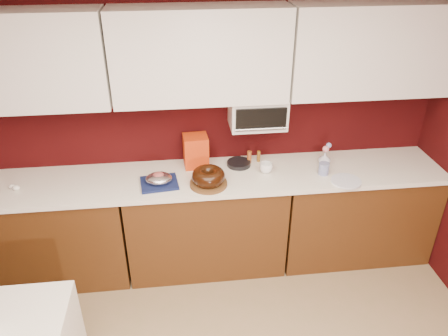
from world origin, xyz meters
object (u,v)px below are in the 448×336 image
at_px(bundt_cake, 208,176).
at_px(flower_vase, 325,158).
at_px(coffee_mug, 266,167).
at_px(pandoro_box, 196,151).
at_px(foil_ham_nest, 159,178).
at_px(toaster_oven, 257,112).
at_px(blue_jar, 324,169).

relative_size(bundt_cake, flower_vase, 2.15).
height_order(bundt_cake, coffee_mug, bundt_cake).
relative_size(pandoro_box, flower_vase, 2.24).
bearing_deg(foil_ham_nest, pandoro_box, 41.91).
bearing_deg(flower_vase, toaster_oven, 171.29).
xyz_separation_m(foil_ham_nest, blue_jar, (1.34, 0.01, -0.00)).
xyz_separation_m(blue_jar, flower_vase, (0.06, 0.16, 0.01)).
bearing_deg(coffee_mug, blue_jar, -10.26).
bearing_deg(foil_ham_nest, toaster_oven, 17.36).
bearing_deg(pandoro_box, foil_ham_nest, -141.65).
height_order(bundt_cake, foil_ham_nest, bundt_cake).
relative_size(coffee_mug, flower_vase, 0.84).
height_order(blue_jar, flower_vase, flower_vase).
bearing_deg(toaster_oven, pandoro_box, 177.41).
bearing_deg(pandoro_box, toaster_oven, -6.14).
bearing_deg(toaster_oven, flower_vase, -8.71).
bearing_deg(foil_ham_nest, flower_vase, 6.80).
xyz_separation_m(toaster_oven, pandoro_box, (-0.51, 0.02, -0.34)).
relative_size(bundt_cake, blue_jar, 2.59).
bearing_deg(flower_vase, bundt_cake, -167.55).
bearing_deg(foil_ham_nest, bundt_cake, -8.35).
height_order(foil_ham_nest, pandoro_box, pandoro_box).
height_order(pandoro_box, coffee_mug, pandoro_box).
xyz_separation_m(bundt_cake, pandoro_box, (-0.08, 0.34, 0.06)).
bearing_deg(flower_vase, blue_jar, -110.25).
xyz_separation_m(toaster_oven, blue_jar, (0.52, -0.25, -0.42)).
xyz_separation_m(foil_ham_nest, flower_vase, (1.40, 0.17, 0.01)).
distance_m(bundt_cake, coffee_mug, 0.51).
bearing_deg(toaster_oven, coffee_mug, -70.57).
height_order(toaster_oven, pandoro_box, toaster_oven).
relative_size(toaster_oven, flower_vase, 3.69).
xyz_separation_m(foil_ham_nest, pandoro_box, (0.31, 0.28, 0.08)).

